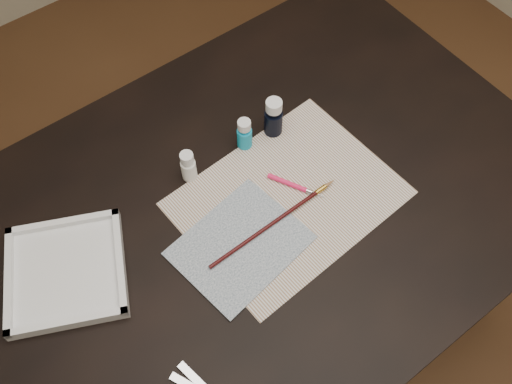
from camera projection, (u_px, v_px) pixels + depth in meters
ground at (256, 321)px, 1.84m from camera, size 3.50×3.50×0.02m
table at (256, 274)px, 1.51m from camera, size 1.30×0.90×0.75m
paper at (288, 198)px, 1.20m from camera, size 0.46×0.36×0.00m
canvas at (240, 245)px, 1.14m from camera, size 0.27×0.23×0.00m
paint_bottle_white at (188, 166)px, 1.19m from camera, size 0.04×0.04×0.08m
paint_bottle_cyan at (244, 134)px, 1.24m from camera, size 0.04×0.04×0.08m
paint_bottle_navy at (273, 117)px, 1.25m from camera, size 0.05×0.05×0.10m
paintbrush at (275, 221)px, 1.16m from camera, size 0.33×0.02×0.01m
craft_knife at (296, 186)px, 1.21m from camera, size 0.07×0.12×0.01m
palette_tray at (66, 271)px, 1.10m from camera, size 0.30×0.30×0.03m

